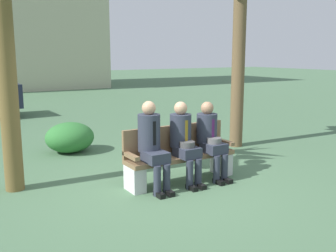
{
  "coord_description": "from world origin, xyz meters",
  "views": [
    {
      "loc": [
        -3.04,
        -4.95,
        2.04
      ],
      "look_at": [
        0.31,
        0.51,
        0.85
      ],
      "focal_mm": 41.86,
      "sensor_mm": 36.0,
      "label": 1
    }
  ],
  "objects": [
    {
      "name": "park_bench",
      "position": [
        0.31,
        0.16,
        0.42
      ],
      "size": [
        1.86,
        0.44,
        0.9
      ],
      "color": "brown",
      "rests_on": "ground"
    },
    {
      "name": "ground_plane",
      "position": [
        0.0,
        0.0,
        0.0
      ],
      "size": [
        80.0,
        80.0,
        0.0
      ],
      "primitive_type": "plane",
      "color": "#486B4B"
    },
    {
      "name": "seated_man_left",
      "position": [
        -0.26,
        0.04,
        0.75
      ],
      "size": [
        0.34,
        0.72,
        1.34
      ],
      "color": "#2D3342",
      "rests_on": "ground"
    },
    {
      "name": "seated_man_right",
      "position": [
        0.83,
        0.03,
        0.71
      ],
      "size": [
        0.34,
        0.72,
        1.26
      ],
      "color": "#2D3342",
      "rests_on": "ground"
    },
    {
      "name": "seated_man_middle",
      "position": [
        0.31,
        0.03,
        0.72
      ],
      "size": [
        0.34,
        0.72,
        1.3
      ],
      "color": "#2D3342",
      "rests_on": "ground"
    },
    {
      "name": "shrub_near_bench",
      "position": [
        -0.61,
        2.92,
        0.32
      ],
      "size": [
        1.01,
        0.93,
        0.63
      ],
      "primitive_type": "ellipsoid",
      "color": "#307333",
      "rests_on": "ground"
    }
  ]
}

